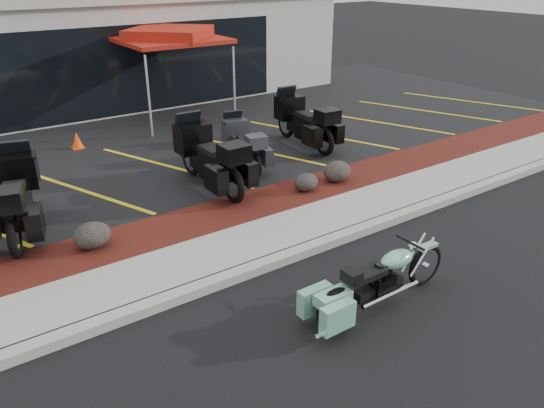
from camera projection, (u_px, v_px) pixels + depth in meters
ground at (330, 282)px, 8.14m from camera, size 90.00×90.00×0.00m
curb at (294, 254)px, 8.78m from camera, size 24.00×0.25×0.15m
sidewalk at (270, 237)px, 9.30m from camera, size 24.00×1.20×0.15m
mulch_bed at (235, 213)px, 10.19m from camera, size 24.00×1.20×0.16m
upper_lot at (131, 142)px, 14.22m from camera, size 26.00×9.60×0.15m
dealership_building at (56, 41)px, 18.08m from camera, size 18.00×8.16×4.00m
boulder_left at (92, 235)px, 8.72m from camera, size 0.62×0.51×0.44m
boulder_mid at (306, 182)px, 10.90m from camera, size 0.52×0.43×0.37m
boulder_right at (337, 171)px, 11.36m from camera, size 0.63×0.53×0.45m
hero_cruiser at (426, 259)px, 7.89m from camera, size 2.53×0.65×0.89m
touring_black_front at (20, 177)px, 9.79m from camera, size 1.57×2.60×1.42m
touring_black_mid at (190, 144)px, 11.52m from camera, size 0.96×2.49×1.44m
touring_grey at (234, 134)px, 12.65m from camera, size 1.16×2.10×1.15m
touring_black_rear at (286, 112)px, 14.03m from camera, size 1.07×2.44×1.38m
traffic_cone at (77, 140)px, 13.41m from camera, size 0.34×0.34×0.42m
popup_canopy at (169, 37)px, 15.07m from camera, size 3.00×3.00×2.62m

